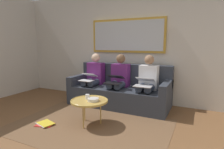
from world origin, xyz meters
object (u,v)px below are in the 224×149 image
Objects in this scene: bowl at (93,100)px; magazine_stack at (45,124)px; couch at (120,91)px; framed_mirror at (127,36)px; person_left at (147,81)px; coffee_table at (89,101)px; person_right at (94,76)px; cup at (87,97)px; laptop_white at (88,77)px; person_middle at (119,79)px; laptop_black at (114,80)px; laptop_silver at (144,82)px.

bowl reaches higher than magazine_stack.
couch is 1.30m from framed_mirror.
couch reaches higher than bowl.
person_left is (-0.64, 0.07, 0.30)m from couch.
coffee_table is 0.85m from magazine_stack.
bowl is at bearing 120.44° from person_right.
framed_mirror is 1.91m from cup.
cup is 0.08× the size of person_left.
framed_mirror is at bearing -91.41° from coffee_table.
framed_mirror is at bearing -109.91° from magazine_stack.
bowl is 0.52× the size of laptop_white.
cup is at bearing -28.04° from coffee_table.
person_middle reaches higher than magazine_stack.
framed_mirror reaches higher than bowl.
laptop_black is (0.00, 0.30, 0.32)m from couch.
bowl is 1.35m from person_right.
couch is 6.38× the size of magazine_stack.
laptop_silver is at bearing 90.00° from person_left.
laptop_black is at bearing -119.19° from magazine_stack.
bowl is 0.50× the size of laptop_black.
cup is 1.25m from person_right.
magazine_stack is (0.62, 0.38, -0.45)m from cup.
bowl is at bearing 62.67° from person_left.
cup is 0.25× the size of laptop_white.
magazine_stack is at bearing 65.69° from couch.
magazine_stack is (0.71, 1.57, -0.29)m from couch.
laptop_silver is (-0.64, 0.69, -0.92)m from framed_mirror.
laptop_black is (0.00, 0.69, -0.92)m from framed_mirror.
laptop_white is (0.64, 0.69, -0.92)m from framed_mirror.
coffee_table is 0.55× the size of person_left.
bowl is at bearing 92.54° from laptop_black.
couch is at bearing -154.49° from laptop_white.
laptop_white is (0.68, -0.92, 0.18)m from bowl.
magazine_stack is (0.71, 1.27, -0.61)m from laptop_black.
coffee_table is 0.09m from bowl.
laptop_silver is 0.32× the size of person_middle.
laptop_silver reaches higher than laptop_white.
person_left is at bearing -120.60° from coffee_table.
laptop_silver is at bearing 132.85° from framed_mirror.
coffee_table is at bearing 88.03° from person_middle.
person_middle is 0.23m from laptop_black.
laptop_white is at bearing 0.17° from laptop_silver.
magazine_stack is at bearing 87.34° from person_right.
person_left reaches higher than bowl.
coffee_table is 1.76× the size of laptop_white.
person_right is 3.19× the size of laptop_white.
cup is 0.91m from laptop_black.
laptop_silver is (-0.64, 0.30, 0.31)m from couch.
person_middle reaches higher than couch.
framed_mirror is 1.58× the size of person_right.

